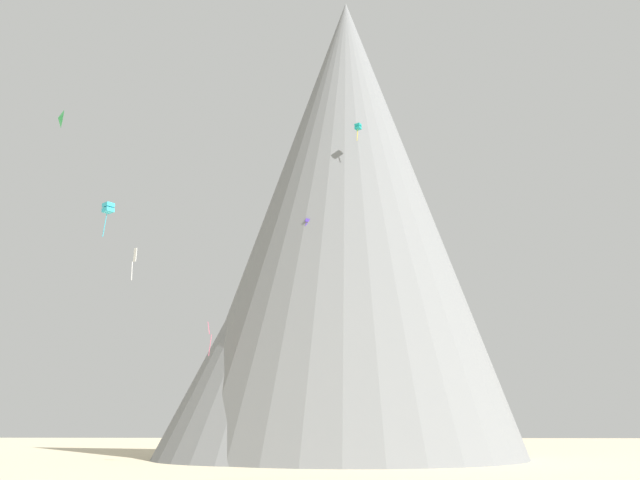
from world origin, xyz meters
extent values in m
cone|color=slate|center=(1.49, 70.26, 33.10)|extent=(59.89, 59.89, 66.19)
cone|color=slate|center=(-6.08, 68.30, 17.56)|extent=(41.07, 41.07, 35.13)
cube|color=#5138B2|center=(-3.36, 58.89, 28.15)|extent=(1.23, 1.17, 0.67)
cube|color=#5138B2|center=(-3.36, 58.89, 28.76)|extent=(1.23, 1.17, 0.67)
cylinder|color=#5138B2|center=(-3.37, 58.89, 26.35)|extent=(0.22, 0.43, 3.16)
cube|color=white|center=(-21.57, 47.83, 22.20)|extent=(0.56, 0.61, 1.55)
cylinder|color=white|center=(-21.81, 47.83, 20.42)|extent=(0.14, 0.18, 2.06)
cube|color=#E5668C|center=(-14.89, 56.39, 15.29)|extent=(0.37, 0.68, 1.49)
cylinder|color=#E5668C|center=(-14.66, 56.39, 13.30)|extent=(0.41, 0.43, 2.49)
cone|color=green|center=(-21.38, 24.90, 28.18)|extent=(1.08, 1.54, 1.52)
cube|color=teal|center=(2.93, 58.92, 41.14)|extent=(0.97, 0.96, 0.40)
cube|color=teal|center=(2.93, 58.92, 41.53)|extent=(0.97, 0.96, 0.40)
cylinder|color=yellow|center=(2.83, 58.92, 40.19)|extent=(0.18, 0.22, 1.60)
cube|color=#33BCDB|center=(-23.47, 43.71, 26.04)|extent=(1.34, 1.34, 0.48)
cube|color=#33BCDB|center=(-23.47, 43.71, 26.58)|extent=(1.34, 1.34, 0.48)
cylinder|color=#33BCDB|center=(-23.69, 43.71, 24.52)|extent=(0.42, 0.23, 2.62)
camera|label=1|loc=(1.65, -28.74, 4.54)|focal=41.18mm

